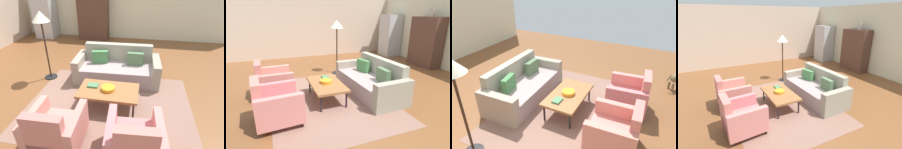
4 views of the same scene
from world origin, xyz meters
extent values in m
plane|color=brown|center=(0.00, 0.00, 0.00)|extent=(10.44, 10.44, 0.00)
cube|color=beige|center=(0.00, 3.96, 1.40)|extent=(8.70, 0.12, 2.80)
cube|color=#886254|center=(0.29, -0.67, 0.00)|extent=(3.40, 2.60, 0.01)
cube|color=gray|center=(0.29, 0.38, 0.21)|extent=(1.77, 0.97, 0.42)
cube|color=gray|center=(0.27, 0.74, 0.43)|extent=(1.75, 0.25, 0.86)
cube|color=gray|center=(1.24, 0.42, 0.31)|extent=(0.22, 0.91, 0.62)
cube|color=gray|center=(-0.67, 0.35, 0.31)|extent=(0.22, 0.91, 0.62)
cube|color=#516F4C|center=(0.73, 0.50, 0.58)|extent=(0.40, 0.12, 0.32)
cube|color=#437B45|center=(-0.17, 0.47, 0.58)|extent=(0.42, 0.20, 0.32)
cylinder|color=black|center=(-0.24, -0.44, 0.18)|extent=(0.04, 0.04, 0.36)
cylinder|color=black|center=(0.82, -0.44, 0.18)|extent=(0.04, 0.04, 0.36)
cylinder|color=black|center=(-0.24, -1.00, 0.18)|extent=(0.04, 0.04, 0.36)
cylinder|color=black|center=(0.82, -1.00, 0.18)|extent=(0.04, 0.04, 0.36)
cube|color=#915D34|center=(0.29, -0.72, 0.38)|extent=(1.20, 0.70, 0.05)
cylinder|color=#2D270F|center=(-0.67, -1.49, 0.05)|extent=(0.05, 0.05, 0.10)
cylinder|color=#2D2C10|center=(0.01, -1.46, 0.05)|extent=(0.05, 0.05, 0.10)
cube|color=tan|center=(-0.31, -1.82, 0.25)|extent=(0.59, 0.82, 0.30)
cube|color=#C87269|center=(-0.30, -2.14, 0.49)|extent=(0.56, 0.16, 0.78)
cube|color=tan|center=(-0.65, -1.83, 0.38)|extent=(0.15, 0.80, 0.56)
cube|color=tan|center=(0.03, -1.80, 0.38)|extent=(0.15, 0.80, 0.56)
cylinder|color=#3B1F1B|center=(0.52, -1.50, 0.05)|extent=(0.05, 0.05, 0.10)
cylinder|color=#371C10|center=(1.20, -1.45, 0.05)|extent=(0.05, 0.05, 0.10)
cube|color=#D37171|center=(0.89, -1.82, 0.25)|extent=(0.62, 0.84, 0.30)
cube|color=#CD7478|center=(0.55, -1.84, 0.38)|extent=(0.18, 0.81, 0.56)
cube|color=#D37D78|center=(1.22, -1.79, 0.38)|extent=(0.18, 0.81, 0.56)
cylinder|color=orange|center=(0.28, -0.72, 0.44)|extent=(0.27, 0.27, 0.07)
cube|color=#497B50|center=(-0.06, -0.64, 0.43)|extent=(0.22, 0.16, 0.03)
cube|color=#503226|center=(-1.20, 3.61, 0.90)|extent=(1.20, 0.50, 1.80)
cube|color=#312C0F|center=(-1.50, 3.87, 0.90)|extent=(0.56, 0.01, 1.51)
cube|color=#342117|center=(-0.90, 3.87, 0.90)|extent=(0.56, 0.01, 1.51)
cube|color=#B7BABF|center=(-3.26, 3.51, 0.93)|extent=(0.80, 0.70, 1.85)
cylinder|color=#99999E|center=(-3.21, 3.88, 1.02)|extent=(0.02, 0.02, 0.70)
cylinder|color=black|center=(-1.47, 0.19, 0.01)|extent=(0.32, 0.32, 0.03)
cylinder|color=#301F14|center=(-1.47, 0.19, 0.76)|extent=(0.04, 0.04, 1.45)
cone|color=beige|center=(-1.47, 0.19, 1.60)|extent=(0.40, 0.40, 0.24)
camera|label=1|loc=(0.90, -3.66, 2.46)|focal=29.01mm
camera|label=2|loc=(4.05, -1.84, 1.94)|focal=29.40mm
camera|label=3|loc=(-2.94, -2.23, 2.70)|focal=32.29mm
camera|label=4|loc=(4.05, -2.35, 2.38)|focal=27.00mm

